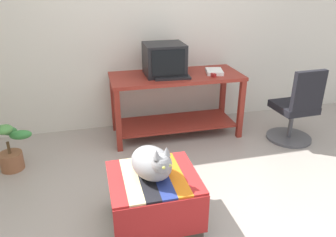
{
  "coord_description": "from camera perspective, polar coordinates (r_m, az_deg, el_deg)",
  "views": [
    {
      "loc": [
        -0.73,
        -1.9,
        1.8
      ],
      "look_at": [
        -0.03,
        0.85,
        0.55
      ],
      "focal_mm": 34.75,
      "sensor_mm": 36.0,
      "label": 1
    }
  ],
  "objects": [
    {
      "name": "back_wall",
      "position": [
        4.05,
        -3.88,
        16.63
      ],
      "size": [
        8.0,
        0.1,
        2.6
      ],
      "primitive_type": "cube",
      "color": "silver",
      "rests_on": "ground_plane"
    },
    {
      "name": "book",
      "position": [
        3.88,
        8.12,
        8.16
      ],
      "size": [
        0.24,
        0.28,
        0.04
      ],
      "primitive_type": "cube",
      "rotation": [
        0.0,
        0.0,
        -0.23
      ],
      "color": "white",
      "rests_on": "desk"
    },
    {
      "name": "office_chair",
      "position": [
        3.99,
        21.6,
        1.29
      ],
      "size": [
        0.52,
        0.52,
        0.89
      ],
      "rotation": [
        0.0,
        0.0,
        3.19
      ],
      "color": "#4C4C51",
      "rests_on": "ground_plane"
    },
    {
      "name": "cat",
      "position": [
        2.4,
        -2.69,
        -7.79
      ],
      "size": [
        0.38,
        0.47,
        0.3
      ],
      "rotation": [
        0.0,
        0.0,
        0.35
      ],
      "color": "gray",
      "rests_on": "ottoman_with_blanket"
    },
    {
      "name": "keyboard",
      "position": [
        3.63,
        0.77,
        7.18
      ],
      "size": [
        0.41,
        0.18,
        0.02
      ],
      "primitive_type": "cube",
      "rotation": [
        0.0,
        0.0,
        -0.08
      ],
      "color": "black",
      "rests_on": "desk"
    },
    {
      "name": "ottoman_with_blanket",
      "position": [
        2.6,
        -2.48,
        -13.91
      ],
      "size": [
        0.67,
        0.62,
        0.42
      ],
      "color": "#4C4238",
      "rests_on": "ground_plane"
    },
    {
      "name": "potted_plant",
      "position": [
        3.58,
        -26.25,
        -4.46
      ],
      "size": [
        0.43,
        0.34,
        0.53
      ],
      "color": "brown",
      "rests_on": "ground_plane"
    },
    {
      "name": "tv_monitor",
      "position": [
        3.75,
        -0.67,
        10.27
      ],
      "size": [
        0.45,
        0.41,
        0.36
      ],
      "rotation": [
        0.0,
        0.0,
        -0.01
      ],
      "color": "black",
      "rests_on": "desk"
    },
    {
      "name": "desk",
      "position": [
        3.86,
        1.4,
        4.31
      ],
      "size": [
        1.52,
        0.64,
        0.75
      ],
      "rotation": [
        0.0,
        0.0,
        -0.01
      ],
      "color": "maroon",
      "rests_on": "ground_plane"
    },
    {
      "name": "ground_plane",
      "position": [
        2.72,
        5.28,
        -17.82
      ],
      "size": [
        14.0,
        14.0,
        0.0
      ],
      "primitive_type": "plane",
      "color": "#9E9389"
    },
    {
      "name": "stapler",
      "position": [
        3.75,
        7.81,
        7.64
      ],
      "size": [
        0.05,
        0.11,
        0.04
      ],
      "primitive_type": "cube",
      "rotation": [
        0.0,
        0.0,
        0.17
      ],
      "color": "#A31E1E",
      "rests_on": "desk"
    }
  ]
}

